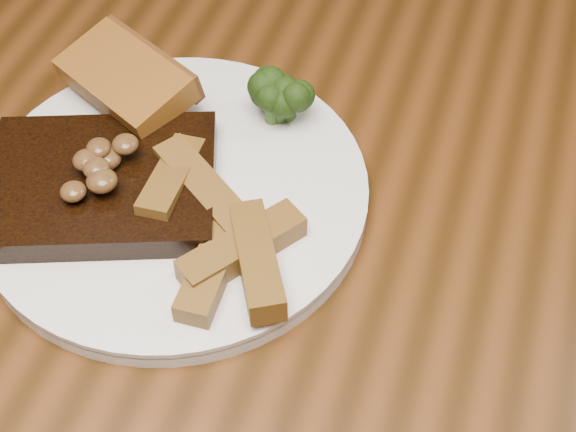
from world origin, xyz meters
name	(u,v)px	position (x,y,z in m)	size (l,w,h in m)	color
dining_table	(278,319)	(0.00, 0.00, 0.66)	(1.60, 0.90, 0.75)	#46250E
chair_far	(548,55)	(0.18, 0.61, 0.49)	(0.49, 0.49, 0.89)	black
plate	(176,193)	(-0.08, 0.02, 0.76)	(0.28, 0.28, 0.01)	silver
steak	(103,186)	(-0.13, 0.00, 0.77)	(0.16, 0.12, 0.02)	black
steak_bone	(67,247)	(-0.13, -0.06, 0.77)	(0.14, 0.01, 0.02)	beige
mushroom_pile	(98,154)	(-0.13, 0.00, 0.80)	(0.06, 0.06, 0.03)	#563A1B
garlic_bread	(129,99)	(-0.15, 0.08, 0.77)	(0.10, 0.06, 0.02)	brown
potato_wedges	(236,213)	(-0.03, 0.00, 0.77)	(0.12, 0.12, 0.02)	brown
broccoli_cluster	(271,108)	(-0.04, 0.10, 0.78)	(0.07, 0.07, 0.04)	#19330B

